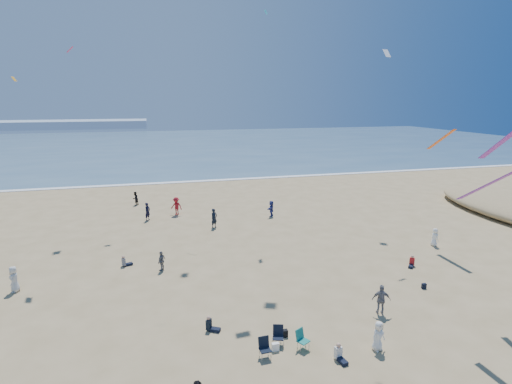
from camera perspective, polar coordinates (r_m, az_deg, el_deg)
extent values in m
cube|color=#476B84|center=(109.31, -12.82, 6.53)|extent=(220.00, 100.00, 0.06)
cube|color=white|center=(59.91, -10.93, 1.39)|extent=(220.00, 1.20, 0.08)
cube|color=#7A8EA8|center=(192.31, -32.12, 8.07)|extent=(110.00, 20.00, 3.20)
imported|color=white|center=(21.50, 17.07, -19.06)|extent=(0.84, 0.66, 1.50)
imported|color=white|center=(36.68, 24.16, -5.91)|extent=(0.48, 0.74, 1.52)
imported|color=navy|center=(41.81, 2.20, -2.37)|extent=(1.23, 1.57, 1.66)
imported|color=black|center=(41.78, -15.23, -2.72)|extent=(0.76, 0.80, 1.83)
imported|color=black|center=(38.24, -6.00, -3.75)|extent=(0.82, 0.76, 1.87)
imported|color=black|center=(48.17, -16.87, -0.89)|extent=(0.93, 0.97, 1.58)
imported|color=silver|center=(30.16, -31.28, -10.59)|extent=(0.56, 0.84, 1.69)
imported|color=gray|center=(24.55, 17.46, -14.45)|extent=(1.12, 0.78, 1.77)
imported|color=maroon|center=(43.00, -11.31, -2.00)|extent=(1.43, 1.27, 1.93)
imported|color=slate|center=(29.69, -13.33, -9.55)|extent=(0.76, 0.91, 1.46)
cube|color=white|center=(20.92, 2.78, -21.22)|extent=(0.35, 0.20, 0.40)
cube|color=black|center=(21.94, 4.12, -19.48)|extent=(0.30, 0.22, 0.38)
cube|color=black|center=(28.75, 22.87, -12.26)|extent=(0.28, 0.18, 0.34)
cube|color=white|center=(35.09, 18.18, 18.33)|extent=(0.69, 0.59, 0.62)
cube|color=orange|center=(50.41, -31.29, 13.63)|extent=(0.43, 0.57, 0.49)
cube|color=#249DCE|center=(39.44, 1.41, 24.31)|extent=(0.34, 0.71, 0.37)
cube|color=#D92751|center=(33.51, -25.06, 17.95)|extent=(0.57, 0.81, 0.44)
cube|color=purple|center=(25.23, 31.65, 6.08)|extent=(0.35, 3.14, 2.21)
cube|color=#E35717|center=(35.99, 24.93, 6.82)|extent=(0.35, 2.64, 1.87)
cube|color=purple|center=(21.92, 30.54, 1.09)|extent=(0.35, 3.30, 2.33)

